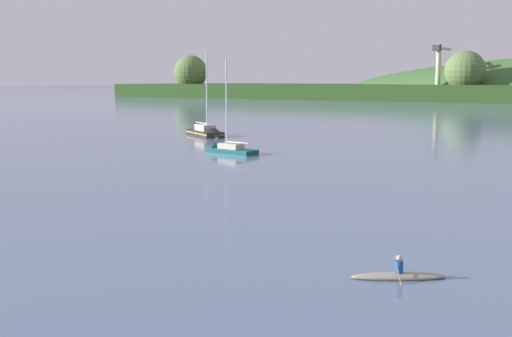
# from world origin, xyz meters

# --- Properties ---
(dockside_crane) EXTENTS (4.44, 15.46, 21.01)m
(dockside_crane) POSITION_xyz_m (-48.19, 226.07, 10.37)
(dockside_crane) COLOR #4C4C51
(dockside_crane) RESTS_ON ground
(sailboat_far_left) EXTENTS (6.32, 2.50, 10.56)m
(sailboat_far_left) POSITION_xyz_m (-13.40, 42.79, 0.14)
(sailboat_far_left) COLOR #0F564C
(sailboat_far_left) RESTS_ON ground
(sailboat_outer_reach) EXTENTS (8.78, 6.49, 12.49)m
(sailboat_outer_reach) POSITION_xyz_m (-26.74, 56.58, 0.21)
(sailboat_outer_reach) COLOR #232328
(sailboat_outer_reach) RESTS_ON ground
(canoe_with_paddler) EXTENTS (3.41, 2.69, 1.02)m
(canoe_with_paddler) POSITION_xyz_m (15.90, 14.10, 0.10)
(canoe_with_paddler) COLOR gray
(canoe_with_paddler) RESTS_ON ground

